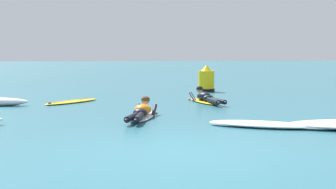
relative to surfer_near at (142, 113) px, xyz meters
The scene contains 6 objects.
ground_plane 6.04m from the surfer_near, 84.64° to the left, with size 120.00×120.00×0.00m, color #2D6B7A.
surfer_near is the anchor object (origin of this frame).
surfer_far 4.06m from the surfer_near, 58.38° to the left, with size 0.93×2.55×0.54m.
drifting_surfboard 4.39m from the surfer_near, 118.41° to the left, with size 1.81×2.07×0.16m.
whitewater_front 2.96m from the surfer_near, 32.08° to the right, with size 2.36×1.56×0.12m.
channel_marker_buoy 8.26m from the surfer_near, 69.75° to the left, with size 0.67×0.67×1.07m.
Camera 1 is at (-0.98, -8.01, 1.64)m, focal length 53.39 mm.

